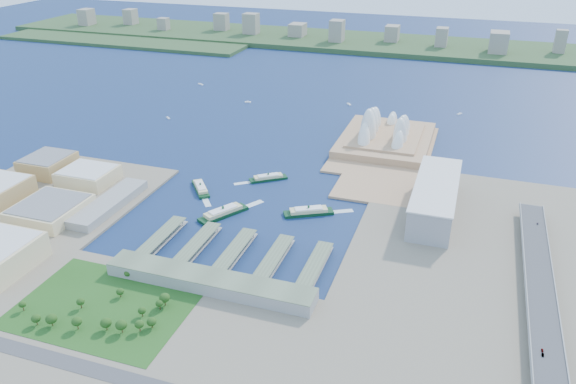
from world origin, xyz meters
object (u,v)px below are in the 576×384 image
(ferry_a, at_px, (200,187))
(car_c, at_px, (538,223))
(ferry_d, at_px, (309,210))
(car_a, at_px, (542,350))
(toaster_building, at_px, (435,198))
(ferry_c, at_px, (223,211))
(car_b, at_px, (543,355))
(opera_house, at_px, (387,124))
(ferry_b, at_px, (268,176))

(ferry_a, relative_size, car_c, 12.79)
(ferry_d, relative_size, car_a, 14.78)
(car_c, bearing_deg, toaster_building, -7.99)
(ferry_a, relative_size, ferry_d, 0.90)
(ferry_c, xyz_separation_m, car_b, (329.07, -147.15, 9.72))
(ferry_c, height_order, car_c, car_c)
(opera_house, relative_size, car_c, 44.75)
(ferry_a, distance_m, ferry_b, 89.40)
(ferry_b, xyz_separation_m, ferry_c, (-15.07, -107.37, 1.11))
(ferry_a, distance_m, ferry_d, 147.56)
(car_c, bearing_deg, ferry_c, 10.98)
(ferry_b, relative_size, car_c, 12.31)
(ferry_d, bearing_deg, car_b, -156.07)
(ferry_a, bearing_deg, ferry_d, -44.59)
(toaster_building, bearing_deg, ferry_d, -161.18)
(opera_house, distance_m, ferry_b, 214.29)
(opera_house, bearing_deg, toaster_building, -65.77)
(ferry_c, bearing_deg, car_c, -138.08)
(ferry_d, bearing_deg, toaster_building, -99.84)
(ferry_a, bearing_deg, ferry_b, 0.81)
(ferry_b, height_order, ferry_d, ferry_d)
(opera_house, bearing_deg, car_a, -65.68)
(opera_house, height_order, toaster_building, opera_house)
(ferry_a, relative_size, car_a, 13.27)
(toaster_building, xyz_separation_m, car_a, (101.00, -222.66, -4.99))
(toaster_building, relative_size, car_c, 38.53)
(opera_house, height_order, ferry_d, opera_house)
(car_b, bearing_deg, opera_house, 114.06)
(ferry_b, bearing_deg, ferry_a, -87.49)
(toaster_building, bearing_deg, car_a, -65.60)
(toaster_building, relative_size, ferry_b, 3.13)
(toaster_building, height_order, car_c, toaster_building)
(opera_house, distance_m, car_a, 464.10)
(toaster_building, xyz_separation_m, ferry_d, (-136.19, -46.42, -15.08))
(car_b, distance_m, car_c, 212.71)
(ferry_c, relative_size, car_a, 15.78)
(opera_house, bearing_deg, ferry_b, -125.36)
(ferry_a, bearing_deg, car_c, -35.87)
(toaster_building, height_order, ferry_d, toaster_building)
(opera_house, height_order, ferry_c, opera_house)
(toaster_building, bearing_deg, ferry_b, 172.87)
(ferry_b, bearing_deg, car_a, 15.34)
(ferry_c, bearing_deg, toaster_building, -129.57)
(car_a, bearing_deg, toaster_building, -65.60)
(ferry_c, bearing_deg, ferry_b, -67.05)
(ferry_c, distance_m, car_a, 358.51)
(ferry_b, bearing_deg, opera_house, 108.44)
(ferry_a, height_order, ferry_b, ferry_a)
(ferry_c, relative_size, car_b, 15.34)
(ferry_b, bearing_deg, car_c, 46.37)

